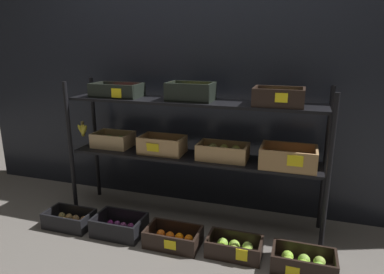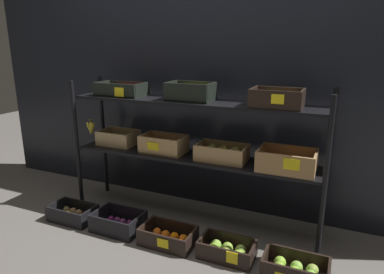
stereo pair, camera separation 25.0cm
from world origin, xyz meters
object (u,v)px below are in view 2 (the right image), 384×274
object	(u,v)px
display_rack	(193,130)
crate_ground_rightmost_apple_green	(295,270)
crate_ground_plum	(119,224)
crate_ground_apple_green	(227,250)
crate_ground_kiwi	(73,214)
crate_ground_tangerine	(168,238)

from	to	relation	value
display_rack	crate_ground_rightmost_apple_green	size ratio (longest dim) A/B	5.27
display_rack	crate_ground_plum	xyz separation A→B (m)	(-0.43, -0.36, -0.66)
crate_ground_apple_green	crate_ground_rightmost_apple_green	distance (m)	0.43
crate_ground_rightmost_apple_green	crate_ground_plum	bearing A→B (deg)	179.03
crate_ground_plum	crate_ground_apple_green	bearing A→B (deg)	0.23
crate_ground_rightmost_apple_green	crate_ground_apple_green	bearing A→B (deg)	176.71
crate_ground_kiwi	crate_ground_rightmost_apple_green	xyz separation A→B (m)	(1.66, 0.00, -0.00)
crate_ground_kiwi	display_rack	bearing A→B (deg)	24.61
crate_ground_kiwi	crate_ground_rightmost_apple_green	world-z (taller)	crate_ground_kiwi
crate_ground_plum	crate_ground_rightmost_apple_green	world-z (taller)	crate_ground_plum
display_rack	crate_ground_tangerine	xyz separation A→B (m)	(-0.02, -0.38, -0.67)
crate_ground_rightmost_apple_green	crate_ground_kiwi	bearing A→B (deg)	-179.98
crate_ground_kiwi	crate_ground_apple_green	bearing A→B (deg)	1.16
display_rack	crate_ground_kiwi	bearing A→B (deg)	-155.39
crate_ground_tangerine	crate_ground_rightmost_apple_green	bearing A→B (deg)	-0.45
crate_ground_plum	crate_ground_rightmost_apple_green	bearing A→B (deg)	-0.97
crate_ground_plum	crate_ground_tangerine	world-z (taller)	crate_ground_plum
display_rack	crate_ground_plum	bearing A→B (deg)	-140.04
crate_ground_tangerine	crate_ground_rightmost_apple_green	distance (m)	0.84
display_rack	crate_ground_plum	distance (m)	0.87
crate_ground_tangerine	crate_ground_rightmost_apple_green	world-z (taller)	crate_ground_tangerine
crate_ground_apple_green	display_rack	bearing A→B (deg)	137.90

